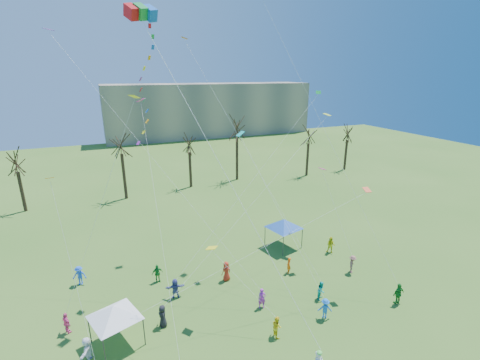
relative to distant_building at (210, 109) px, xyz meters
name	(u,v)px	position (x,y,z in m)	size (l,w,h in m)	color
ground	(281,359)	(-22.00, -82.00, -7.50)	(160.00, 160.00, 0.00)	#396620
distant_building	(210,109)	(0.00, 0.00, 0.00)	(60.00, 14.00, 15.00)	gray
bare_tree_row	(191,145)	(-18.15, -46.25, -0.40)	(69.75, 8.52, 11.48)	black
big_box_kite	(150,87)	(-28.11, -75.86, 9.61)	(4.77, 5.66, 22.27)	red
canopy_tent_white	(114,312)	(-31.75, -76.42, -4.86)	(3.93, 3.93, 3.12)	#3F3F44
canopy_tent_blue	(284,223)	(-14.36, -68.99, -4.76)	(4.17, 4.17, 3.23)	#3F3F44
festival_crowd	(225,295)	(-23.46, -75.42, -6.63)	(25.52, 14.65, 1.84)	#B3162A
small_kites_aloft	(230,130)	(-21.03, -70.63, 5.85)	(26.29, 16.18, 33.15)	orange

